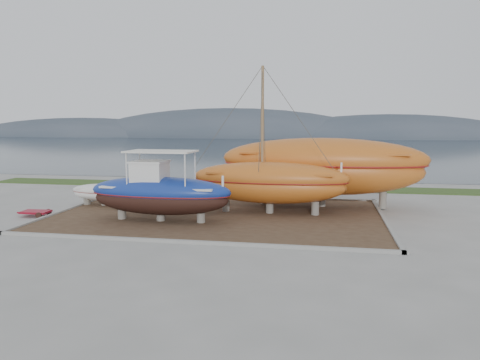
% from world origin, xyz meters
% --- Properties ---
extents(ground, '(140.00, 140.00, 0.00)m').
position_xyz_m(ground, '(0.00, 0.00, 0.00)').
color(ground, gray).
rests_on(ground, ground).
extents(dirt_patch, '(18.00, 12.00, 0.06)m').
position_xyz_m(dirt_patch, '(0.00, 4.00, 0.03)').
color(dirt_patch, '#422D1E').
rests_on(dirt_patch, ground).
extents(curb_frame, '(18.60, 12.60, 0.15)m').
position_xyz_m(curb_frame, '(0.00, 4.00, 0.07)').
color(curb_frame, gray).
rests_on(curb_frame, ground).
extents(grass_strip, '(44.00, 3.00, 0.08)m').
position_xyz_m(grass_strip, '(0.00, 15.50, 0.04)').
color(grass_strip, '#284219').
rests_on(grass_strip, ground).
extents(sea, '(260.00, 100.00, 0.04)m').
position_xyz_m(sea, '(0.00, 70.00, 0.00)').
color(sea, '#17242E').
rests_on(sea, ground).
extents(mountain_ridge, '(200.00, 36.00, 20.00)m').
position_xyz_m(mountain_ridge, '(0.00, 125.00, 0.00)').
color(mountain_ridge, '#333D49').
rests_on(mountain_ridge, ground).
extents(blue_caique, '(7.77, 2.62, 3.71)m').
position_xyz_m(blue_caique, '(-2.62, 1.93, 1.92)').
color(blue_caique, navy).
rests_on(blue_caique, dirt_patch).
extents(white_dinghy, '(4.39, 1.83, 1.30)m').
position_xyz_m(white_dinghy, '(-7.63, 5.62, 0.71)').
color(white_dinghy, silver).
rests_on(white_dinghy, dirt_patch).
extents(orange_sailboat, '(9.04, 2.92, 8.29)m').
position_xyz_m(orange_sailboat, '(2.83, 5.01, 4.21)').
color(orange_sailboat, '#B0581B').
rests_on(orange_sailboat, dirt_patch).
extents(orange_bare_hull, '(12.61, 4.08, 4.10)m').
position_xyz_m(orange_bare_hull, '(5.77, 7.67, 2.11)').
color(orange_bare_hull, '#B0581B').
rests_on(orange_bare_hull, dirt_patch).
extents(red_trailer, '(2.29, 1.23, 0.32)m').
position_xyz_m(red_trailer, '(-9.98, 1.98, 0.16)').
color(red_trailer, maroon).
rests_on(red_trailer, ground).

